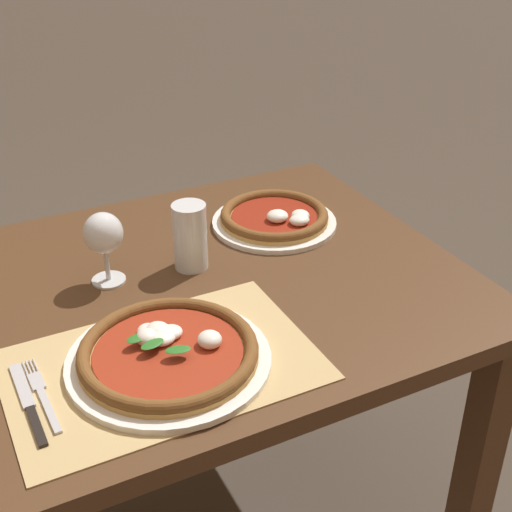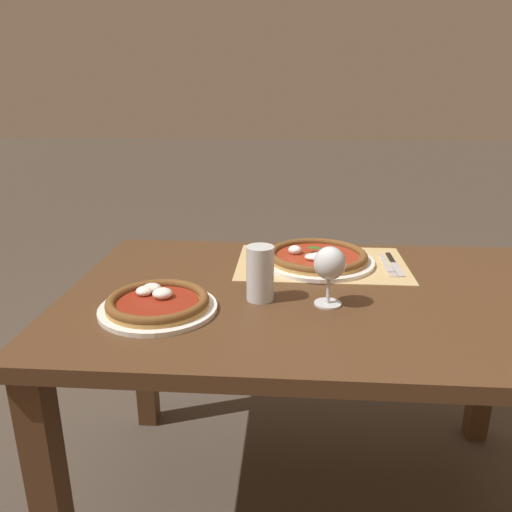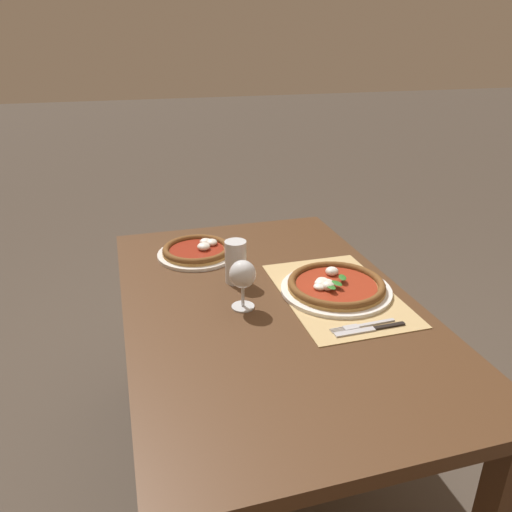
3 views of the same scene
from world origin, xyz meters
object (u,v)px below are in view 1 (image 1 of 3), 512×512
at_px(pizza_far, 275,218).
at_px(pint_glass, 190,238).
at_px(wine_glass, 104,236).
at_px(knife, 28,403).
at_px(pizza_near, 168,353).
at_px(fork, 42,394).

bearing_deg(pizza_far, pint_glass, -160.57).
height_order(wine_glass, knife, wine_glass).
relative_size(pizza_far, knife, 1.37).
relative_size(pizza_near, pint_glass, 2.45).
bearing_deg(fork, wine_glass, 55.95).
xyz_separation_m(pizza_far, pint_glass, (-0.25, -0.09, 0.05)).
bearing_deg(fork, pint_glass, 36.26).
relative_size(pizza_far, wine_glass, 1.90).
bearing_deg(pizza_near, fork, 176.60).
bearing_deg(wine_glass, pint_glass, -7.05).
height_order(fork, knife, knife).
height_order(pint_glass, knife, pint_glass).
bearing_deg(knife, pizza_far, 29.99).
xyz_separation_m(pizza_near, pizza_far, (0.41, 0.38, -0.00)).
bearing_deg(knife, pizza_near, -0.36).
distance_m(pizza_near, wine_glass, 0.32).
bearing_deg(knife, wine_glass, 53.87).
height_order(wine_glass, pint_glass, wine_glass).
relative_size(wine_glass, fork, 0.77).
bearing_deg(pizza_far, fork, -149.81).
distance_m(pizza_far, wine_glass, 0.44).
xyz_separation_m(pizza_near, knife, (-0.24, 0.00, -0.02)).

